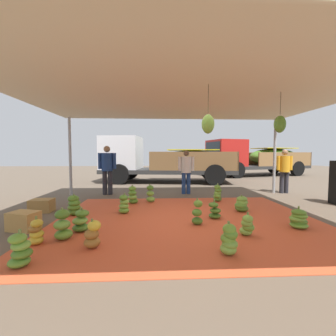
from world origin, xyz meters
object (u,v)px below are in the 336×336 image
banana_bunch_4 (36,232)px  banana_bunch_7 (124,205)px  banana_bunch_9 (150,194)px  banana_bunch_1 (229,240)px  crate_0 (24,221)px  worker_0 (107,166)px  banana_bunch_6 (218,194)px  banana_bunch_10 (242,204)px  worker_1 (284,168)px  banana_bunch_2 (93,235)px  cargo_truck_main (162,160)px  banana_bunch_14 (299,219)px  cargo_truck_far (255,158)px  banana_bunch_11 (133,196)px  banana_bunch_12 (74,206)px  banana_bunch_5 (215,211)px  banana_bunch_13 (20,251)px  banana_bunch_0 (63,226)px  crate_1 (42,205)px  banana_bunch_15 (81,221)px  banana_bunch_8 (247,226)px  banana_bunch_3 (197,213)px  worker_2 (186,168)px

banana_bunch_4 → banana_bunch_7: size_ratio=0.92×
banana_bunch_7 → banana_bunch_9: 1.43m
banana_bunch_1 → crate_0: bearing=160.9°
worker_0 → banana_bunch_6: bearing=-21.1°
banana_bunch_10 → worker_1: (2.66, 2.65, 0.78)m
banana_bunch_2 → banana_bunch_10: 3.83m
banana_bunch_4 → cargo_truck_main: (2.25, 8.18, 0.98)m
banana_bunch_14 → cargo_truck_far: (3.91, 10.81, 1.04)m
banana_bunch_11 → banana_bunch_14: size_ratio=1.13×
banana_bunch_12 → banana_bunch_14: size_ratio=1.03×
banana_bunch_1 → banana_bunch_12: banana_bunch_12 is taller
banana_bunch_4 → banana_bunch_5: size_ratio=1.09×
banana_bunch_13 → banana_bunch_12: bearing=94.4°
banana_bunch_1 → worker_1: 6.38m
worker_1 → cargo_truck_far: bearing=74.4°
banana_bunch_0 → banana_bunch_14: (4.48, 0.38, -0.06)m
banana_bunch_4 → banana_bunch_7: bearing=58.3°
banana_bunch_4 → crate_0: bearing=130.0°
banana_bunch_2 → banana_bunch_5: 2.79m
cargo_truck_far → crate_1: bearing=-136.6°
banana_bunch_2 → banana_bunch_9: 3.45m
banana_bunch_0 → crate_0: 1.13m
banana_bunch_2 → worker_1: bearing=38.9°
banana_bunch_15 → cargo_truck_far: size_ratio=0.06×
banana_bunch_10 → worker_0: (-4.00, 2.69, 0.85)m
banana_bunch_7 → banana_bunch_15: 1.44m
banana_bunch_8 → worker_1: (3.22, 4.36, 0.78)m
banana_bunch_4 → banana_bunch_5: banana_bunch_4 is taller
banana_bunch_7 → banana_bunch_13: size_ratio=1.04×
banana_bunch_5 → banana_bunch_11: banana_bunch_11 is taller
banana_bunch_3 → banana_bunch_5: (0.48, 0.42, -0.06)m
banana_bunch_10 → banana_bunch_15: bearing=-160.3°
banana_bunch_6 → banana_bunch_4: bearing=-140.9°
banana_bunch_11 → worker_2: worker_2 is taller
worker_2 → banana_bunch_11: bearing=-138.0°
worker_2 → worker_1: bearing=-0.5°
banana_bunch_15 → banana_bunch_1: bearing=-23.9°
banana_bunch_3 → banana_bunch_10: size_ratio=1.18×
worker_2 → crate_1: 4.80m
banana_bunch_13 → worker_0: bearing=90.0°
banana_bunch_1 → banana_bunch_2: size_ratio=1.05×
banana_bunch_0 → banana_bunch_5: banana_bunch_0 is taller
banana_bunch_1 → cargo_truck_main: bearing=95.3°
banana_bunch_1 → banana_bunch_6: banana_bunch_6 is taller
banana_bunch_5 → banana_bunch_14: bearing=-26.1°
banana_bunch_11 → banana_bunch_2: bearing=-95.6°
cargo_truck_main → banana_bunch_1: bearing=-84.7°
banana_bunch_11 → banana_bunch_10: bearing=-19.8°
banana_bunch_14 → banana_bunch_2: bearing=-169.0°
banana_bunch_2 → crate_1: 3.06m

